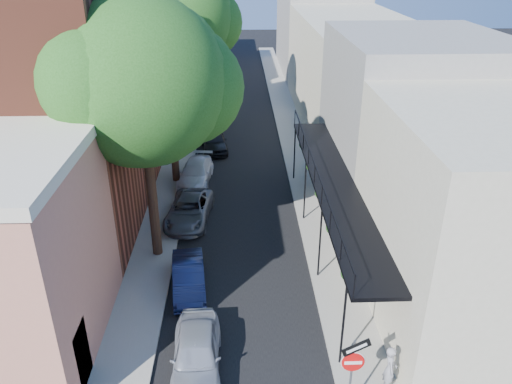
{
  "coord_description": "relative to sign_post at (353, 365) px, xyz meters",
  "views": [
    {
      "loc": [
        0.01,
        -9.5,
        12.73
      ],
      "look_at": [
        0.74,
        10.7,
        2.8
      ],
      "focal_mm": 35.0,
      "sensor_mm": 36.0,
      "label": 1
    }
  ],
  "objects": [
    {
      "name": "oak_mid",
      "position": [
        -6.58,
        17.26,
        5.02
      ],
      "size": [
        6.6,
        6.0,
        10.2
      ],
      "color": "black",
      "rests_on": "ground"
    },
    {
      "name": "sidewalk_left",
      "position": [
        -7.16,
        29.03,
        -1.98
      ],
      "size": [
        2.0,
        64.0,
        0.12
      ],
      "primitive_type": "cube",
      "color": "gray",
      "rests_on": "ground"
    },
    {
      "name": "parked_car_d",
      "position": [
        -5.76,
        16.89,
        -1.41
      ],
      "size": [
        2.16,
        4.49,
        1.26
      ],
      "primitive_type": "imported",
      "rotation": [
        0.0,
        0.0,
        -0.09
      ],
      "color": "white",
      "rests_on": "ground"
    },
    {
      "name": "sign_post",
      "position": [
        0.0,
        0.0,
        0.0
      ],
      "size": [
        0.89,
        0.17,
        2.99
      ],
      "color": "#595B60",
      "rests_on": "ground"
    },
    {
      "name": "road_surface",
      "position": [
        -3.16,
        29.03,
        -2.03
      ],
      "size": [
        6.0,
        64.0,
        0.01
      ],
      "primitive_type": "cube",
      "color": "black",
      "rests_on": "ground"
    },
    {
      "name": "oak_near",
      "position": [
        -6.53,
        9.29,
        5.84
      ],
      "size": [
        7.48,
        6.8,
        11.42
      ],
      "color": "black",
      "rests_on": "ground"
    },
    {
      "name": "parked_car_b",
      "position": [
        -5.3,
        6.41,
        -1.43
      ],
      "size": [
        1.68,
        3.77,
        1.2
      ],
      "primitive_type": "imported",
      "rotation": [
        0.0,
        0.0,
        0.11
      ],
      "color": "#151D43",
      "rests_on": "ground"
    },
    {
      "name": "parked_car_f",
      "position": [
        -5.27,
        27.16,
        -1.37
      ],
      "size": [
        1.8,
        4.19,
        1.34
      ],
      "primitive_type": "imported",
      "rotation": [
        0.0,
        0.0,
        -0.1
      ],
      "color": "#635A54",
      "rests_on": "ground"
    },
    {
      "name": "oak_far",
      "position": [
        -6.51,
        26.3,
        6.22
      ],
      "size": [
        7.7,
        7.0,
        11.9
      ],
      "color": "black",
      "rests_on": "ground"
    },
    {
      "name": "parked_car_c",
      "position": [
        -5.76,
        12.19,
        -1.42
      ],
      "size": [
        2.48,
        4.64,
        1.24
      ],
      "primitive_type": "imported",
      "rotation": [
        0.0,
        0.0,
        -0.1
      ],
      "color": "slate",
      "rests_on": "ground"
    },
    {
      "name": "parked_car_e",
      "position": [
        -4.89,
        22.23,
        -1.33
      ],
      "size": [
        2.18,
        4.3,
        1.4
      ],
      "primitive_type": "imported",
      "rotation": [
        0.0,
        0.0,
        0.13
      ],
      "color": "black",
      "rests_on": "ground"
    },
    {
      "name": "buildings_left",
      "position": [
        -12.46,
        27.79,
        2.9
      ],
      "size": [
        10.1,
        59.1,
        12.0
      ],
      "color": "tan",
      "rests_on": "ground"
    },
    {
      "name": "parked_car_a",
      "position": [
        -4.67,
        2.0,
        -1.35
      ],
      "size": [
        1.76,
        4.08,
        1.37
      ],
      "primitive_type": "imported",
      "rotation": [
        0.0,
        0.0,
        0.03
      ],
      "color": "#9398A3",
      "rests_on": "ground"
    },
    {
      "name": "pedestrian",
      "position": [
        1.44,
        0.86,
        -1.08
      ],
      "size": [
        0.5,
        0.67,
        1.66
      ],
      "primitive_type": "imported",
      "rotation": [
        0.0,
        0.0,
        1.4
      ],
      "color": "gray",
      "rests_on": "sidewalk_right"
    },
    {
      "name": "sidewalk_right",
      "position": [
        0.84,
        29.03,
        -1.98
      ],
      "size": [
        2.0,
        64.0,
        0.12
      ],
      "primitive_type": "cube",
      "color": "gray",
      "rests_on": "ground"
    },
    {
      "name": "buildings_right",
      "position": [
        5.83,
        28.51,
        2.39
      ],
      "size": [
        9.8,
        55.0,
        10.0
      ],
      "color": "beige",
      "rests_on": "ground"
    }
  ]
}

